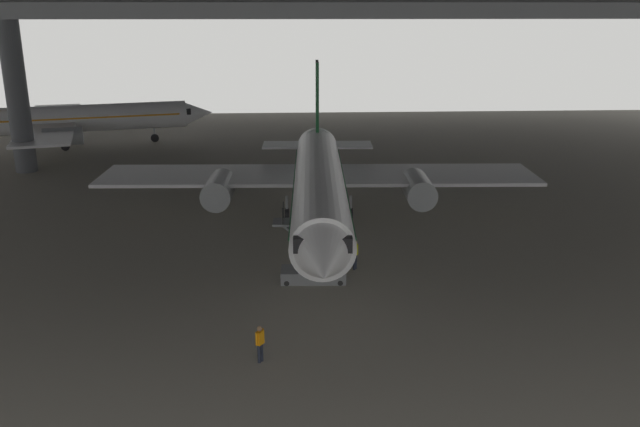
% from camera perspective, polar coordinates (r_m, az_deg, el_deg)
% --- Properties ---
extents(ground_plane, '(110.00, 110.00, 0.00)m').
position_cam_1_polar(ground_plane, '(43.96, -0.12, -2.08)').
color(ground_plane, gray).
extents(airplane_main, '(31.70, 32.90, 10.47)m').
position_cam_1_polar(airplane_main, '(44.82, -0.08, 2.67)').
color(airplane_main, white).
rests_on(airplane_main, ground_plane).
extents(boarding_stairs, '(4.04, 1.64, 4.45)m').
position_cam_1_polar(boarding_stairs, '(36.90, -0.68, -4.79)').
color(boarding_stairs, slate).
rests_on(boarding_stairs, ground_plane).
extents(crew_worker_near_nose, '(0.38, 0.47, 1.71)m').
position_cam_1_polar(crew_worker_near_nose, '(28.84, -5.20, -10.95)').
color(crew_worker_near_nose, '#232838').
rests_on(crew_worker_near_nose, ground_plane).
extents(crew_worker_by_stairs, '(0.38, 0.47, 1.75)m').
position_cam_1_polar(crew_worker_by_stairs, '(38.43, 3.05, -3.42)').
color(crew_worker_by_stairs, '#232838').
rests_on(crew_worker_by_stairs, ground_plane).
extents(airplane_distant, '(28.42, 27.97, 9.34)m').
position_cam_1_polar(airplane_distant, '(77.50, -20.11, 7.71)').
color(airplane_distant, white).
rests_on(airplane_distant, ground_plane).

